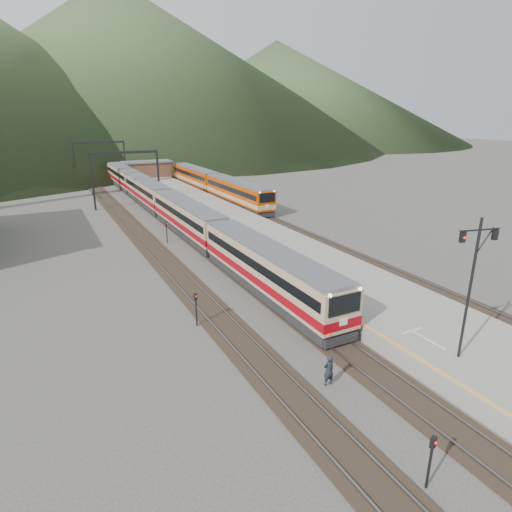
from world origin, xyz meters
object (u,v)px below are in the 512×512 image
main_train (165,204)px  second_train (214,185)px  signal_mast (472,276)px  worker (329,370)px

main_train → second_train: size_ratio=2.02×
main_train → signal_mast: 42.00m
second_train → signal_mast: 53.90m
signal_mast → second_train: bearing=81.8°
main_train → worker: (-2.81, -39.41, -1.03)m
worker → main_train: bearing=-92.7°
second_train → signal_mast: bearing=-98.2°
main_train → worker: size_ratio=44.06×
main_train → second_train: 16.31m
main_train → worker: bearing=-94.1°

